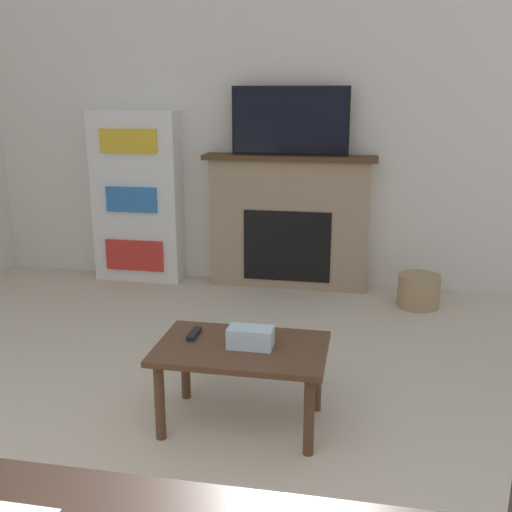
% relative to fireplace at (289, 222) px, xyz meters
% --- Properties ---
extents(wall_back, '(6.29, 0.06, 2.70)m').
position_rel_fireplace_xyz_m(wall_back, '(-0.02, 0.14, 0.78)').
color(wall_back, silver).
rests_on(wall_back, ground_plane).
extents(fireplace, '(1.43, 0.28, 1.13)m').
position_rel_fireplace_xyz_m(fireplace, '(0.00, 0.00, 0.00)').
color(fireplace, tan).
rests_on(fireplace, ground_plane).
extents(tv, '(0.96, 0.03, 0.55)m').
position_rel_fireplace_xyz_m(tv, '(-0.00, -0.02, 0.83)').
color(tv, black).
rests_on(tv, fireplace).
extents(coffee_table, '(0.84, 0.53, 0.43)m').
position_rel_fireplace_xyz_m(coffee_table, '(0.07, -2.28, -0.21)').
color(coffee_table, brown).
rests_on(coffee_table, ground_plane).
extents(tissue_box, '(0.22, 0.12, 0.10)m').
position_rel_fireplace_xyz_m(tissue_box, '(0.12, -2.28, -0.09)').
color(tissue_box, silver).
rests_on(tissue_box, coffee_table).
extents(remote_control, '(0.04, 0.15, 0.02)m').
position_rel_fireplace_xyz_m(remote_control, '(-0.19, -2.20, -0.13)').
color(remote_control, black).
rests_on(remote_control, coffee_table).
extents(bookshelf, '(0.77, 0.29, 1.48)m').
position_rel_fireplace_xyz_m(bookshelf, '(-1.34, -0.02, 0.17)').
color(bookshelf, white).
rests_on(bookshelf, ground_plane).
extents(storage_basket, '(0.32, 0.32, 0.26)m').
position_rel_fireplace_xyz_m(storage_basket, '(1.08, -0.33, -0.44)').
color(storage_basket, tan).
rests_on(storage_basket, ground_plane).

